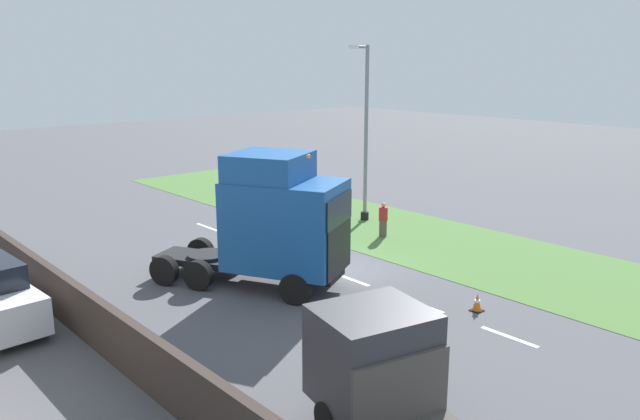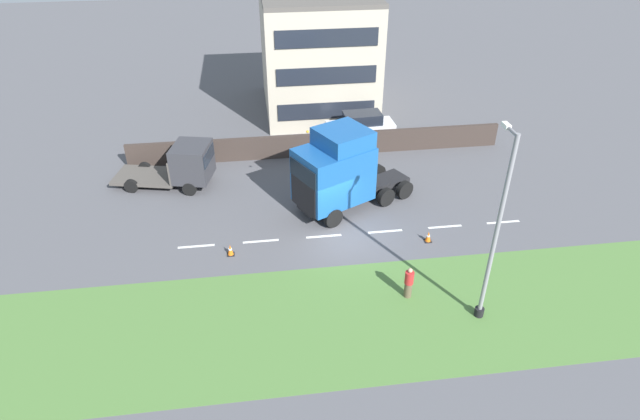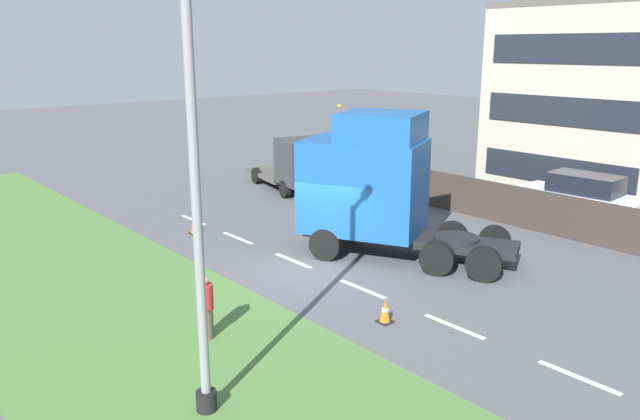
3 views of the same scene
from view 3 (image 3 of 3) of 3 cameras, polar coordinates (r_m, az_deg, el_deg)
ground_plane at (r=19.43m, az=-0.83°, el=-5.32°), size 120.00×120.00×0.00m
grass_verge at (r=16.54m, az=-17.27°, el=-9.70°), size 7.00×44.00×0.01m
lane_markings at (r=18.93m, az=0.53°, el=-5.86°), size 0.16×17.80×0.00m
boundary_wall at (r=25.67m, az=14.80°, el=0.94°), size 0.25×24.00×1.52m
building_block at (r=31.83m, az=25.46°, el=9.03°), size 9.78×7.91×9.63m
lorry_cab at (r=20.23m, az=4.75°, el=2.36°), size 5.31×7.01×4.81m
flatbed_truck at (r=28.95m, az=-1.75°, el=4.23°), size 3.52×6.09×2.62m
parked_car at (r=25.53m, az=22.78°, el=0.74°), size 2.00×4.60×2.05m
lamp_post at (r=11.04m, az=-10.94°, el=-0.57°), size 1.32×0.39×8.33m
pedestrian at (r=14.92m, az=-10.43°, el=-8.84°), size 0.39×0.39×1.55m
traffic_cone_lead at (r=15.76m, az=5.97°, el=-9.22°), size 0.36×0.36×0.58m
traffic_cone_trailing at (r=23.28m, az=-11.42°, el=-1.47°), size 0.36×0.36×0.58m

